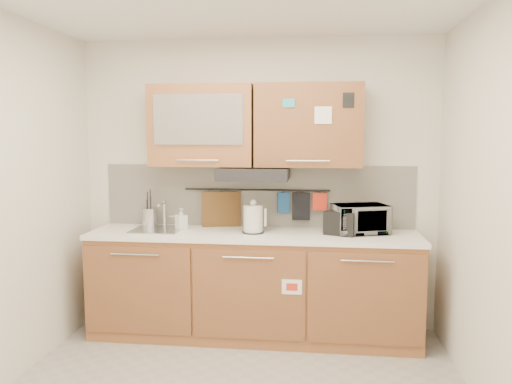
# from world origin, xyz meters

# --- Properties ---
(wall_back) EXTENTS (3.20, 0.00, 3.20)m
(wall_back) POSITION_xyz_m (0.00, 1.50, 1.30)
(wall_back) COLOR silver
(wall_back) RESTS_ON ground
(wall_right) EXTENTS (0.00, 3.00, 3.00)m
(wall_right) POSITION_xyz_m (1.60, 0.00, 1.30)
(wall_right) COLOR silver
(wall_right) RESTS_ON ground
(base_cabinet) EXTENTS (2.80, 0.64, 0.88)m
(base_cabinet) POSITION_xyz_m (0.00, 1.19, 0.41)
(base_cabinet) COLOR #A8663B
(base_cabinet) RESTS_ON floor
(countertop) EXTENTS (2.82, 0.62, 0.04)m
(countertop) POSITION_xyz_m (0.00, 1.19, 0.90)
(countertop) COLOR white
(countertop) RESTS_ON base_cabinet
(backsplash) EXTENTS (2.80, 0.02, 0.56)m
(backsplash) POSITION_xyz_m (0.00, 1.49, 1.20)
(backsplash) COLOR silver
(backsplash) RESTS_ON countertop
(upper_cabinets) EXTENTS (1.82, 0.37, 0.70)m
(upper_cabinets) POSITION_xyz_m (-0.00, 1.32, 1.83)
(upper_cabinets) COLOR #A8663B
(upper_cabinets) RESTS_ON wall_back
(range_hood) EXTENTS (0.60, 0.46, 0.10)m
(range_hood) POSITION_xyz_m (0.00, 1.25, 1.42)
(range_hood) COLOR black
(range_hood) RESTS_ON upper_cabinets
(sink) EXTENTS (0.42, 0.40, 0.26)m
(sink) POSITION_xyz_m (-0.85, 1.21, 0.92)
(sink) COLOR silver
(sink) RESTS_ON countertop
(utensil_rail) EXTENTS (1.30, 0.02, 0.02)m
(utensil_rail) POSITION_xyz_m (0.00, 1.45, 1.26)
(utensil_rail) COLOR black
(utensil_rail) RESTS_ON backsplash
(utensil_crock) EXTENTS (0.17, 0.17, 0.34)m
(utensil_crock) POSITION_xyz_m (-0.97, 1.35, 1.01)
(utensil_crock) COLOR #B1B2B6
(utensil_crock) RESTS_ON countertop
(kettle) EXTENTS (0.22, 0.21, 0.29)m
(kettle) POSITION_xyz_m (0.00, 1.18, 1.04)
(kettle) COLOR silver
(kettle) RESTS_ON countertop
(toaster) EXTENTS (0.30, 0.24, 0.20)m
(toaster) POSITION_xyz_m (0.74, 1.18, 1.02)
(toaster) COLOR black
(toaster) RESTS_ON countertop
(microwave) EXTENTS (0.51, 0.42, 0.24)m
(microwave) POSITION_xyz_m (0.91, 1.27, 1.04)
(microwave) COLOR #999999
(microwave) RESTS_ON countertop
(soap_bottle) EXTENTS (0.12, 0.12, 0.19)m
(soap_bottle) POSITION_xyz_m (-0.65, 1.27, 1.01)
(soap_bottle) COLOR #999999
(soap_bottle) RESTS_ON countertop
(cutting_board) EXTENTS (0.35, 0.10, 0.43)m
(cutting_board) POSITION_xyz_m (-0.32, 1.44, 1.02)
(cutting_board) COLOR brown
(cutting_board) RESTS_ON utensil_rail
(oven_mitt) EXTENTS (0.11, 0.06, 0.18)m
(oven_mitt) POSITION_xyz_m (0.24, 1.44, 1.15)
(oven_mitt) COLOR navy
(oven_mitt) RESTS_ON utensil_rail
(dark_pouch) EXTENTS (0.16, 0.06, 0.24)m
(dark_pouch) POSITION_xyz_m (0.40, 1.44, 1.12)
(dark_pouch) COLOR black
(dark_pouch) RESTS_ON utensil_rail
(pot_holder) EXTENTS (0.13, 0.04, 0.15)m
(pot_holder) POSITION_xyz_m (0.57, 1.44, 1.16)
(pot_holder) COLOR red
(pot_holder) RESTS_ON utensil_rail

